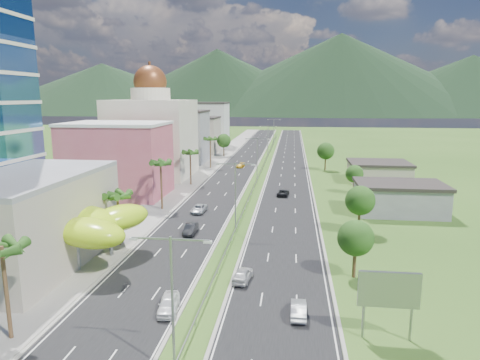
% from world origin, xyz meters
% --- Properties ---
extents(ground, '(500.00, 500.00, 0.00)m').
position_xyz_m(ground, '(0.00, 0.00, 0.00)').
color(ground, '#2D5119').
rests_on(ground, ground).
extents(road_left, '(11.00, 260.00, 0.04)m').
position_xyz_m(road_left, '(-7.50, 90.00, 0.02)').
color(road_left, black).
rests_on(road_left, ground).
extents(road_right, '(11.00, 260.00, 0.04)m').
position_xyz_m(road_right, '(7.50, 90.00, 0.02)').
color(road_right, black).
rests_on(road_right, ground).
extents(sidewalk_left, '(7.00, 260.00, 0.12)m').
position_xyz_m(sidewalk_left, '(-17.00, 90.00, 0.06)').
color(sidewalk_left, gray).
rests_on(sidewalk_left, ground).
extents(median_guardrail, '(0.10, 216.06, 0.76)m').
position_xyz_m(median_guardrail, '(0.00, 71.99, 0.62)').
color(median_guardrail, gray).
rests_on(median_guardrail, ground).
extents(streetlight_median_a, '(6.04, 0.25, 11.00)m').
position_xyz_m(streetlight_median_a, '(0.00, -25.00, 6.75)').
color(streetlight_median_a, gray).
rests_on(streetlight_median_a, ground).
extents(streetlight_median_b, '(6.04, 0.25, 11.00)m').
position_xyz_m(streetlight_median_b, '(0.00, 10.00, 6.75)').
color(streetlight_median_b, gray).
rests_on(streetlight_median_b, ground).
extents(streetlight_median_c, '(6.04, 0.25, 11.00)m').
position_xyz_m(streetlight_median_c, '(0.00, 50.00, 6.75)').
color(streetlight_median_c, gray).
rests_on(streetlight_median_c, ground).
extents(streetlight_median_d, '(6.04, 0.25, 11.00)m').
position_xyz_m(streetlight_median_d, '(0.00, 95.00, 6.75)').
color(streetlight_median_d, gray).
rests_on(streetlight_median_d, ground).
extents(streetlight_median_e, '(6.04, 0.25, 11.00)m').
position_xyz_m(streetlight_median_e, '(0.00, 140.00, 6.75)').
color(streetlight_median_e, gray).
rests_on(streetlight_median_e, ground).
extents(lime_canopy, '(18.00, 15.00, 7.40)m').
position_xyz_m(lime_canopy, '(-20.00, -4.00, 4.99)').
color(lime_canopy, '#B2E516').
rests_on(lime_canopy, ground).
extents(pink_shophouse, '(20.00, 15.00, 15.00)m').
position_xyz_m(pink_shophouse, '(-28.00, 32.00, 7.50)').
color(pink_shophouse, '#BB4D60').
rests_on(pink_shophouse, ground).
extents(domed_building, '(20.00, 20.00, 28.70)m').
position_xyz_m(domed_building, '(-28.00, 55.00, 11.35)').
color(domed_building, beige).
rests_on(domed_building, ground).
extents(midrise_grey, '(16.00, 15.00, 16.00)m').
position_xyz_m(midrise_grey, '(-27.00, 80.00, 8.00)').
color(midrise_grey, gray).
rests_on(midrise_grey, ground).
extents(midrise_beige, '(16.00, 15.00, 13.00)m').
position_xyz_m(midrise_beige, '(-27.00, 102.00, 6.50)').
color(midrise_beige, '#AB9E8C').
rests_on(midrise_beige, ground).
extents(midrise_white, '(16.00, 15.00, 18.00)m').
position_xyz_m(midrise_white, '(-27.00, 125.00, 9.00)').
color(midrise_white, silver).
rests_on(midrise_white, ground).
extents(billboard, '(5.20, 0.35, 6.20)m').
position_xyz_m(billboard, '(17.00, -18.00, 4.42)').
color(billboard, gray).
rests_on(billboard, ground).
extents(shed_near, '(15.00, 10.00, 5.00)m').
position_xyz_m(shed_near, '(28.00, 25.00, 2.50)').
color(shed_near, gray).
rests_on(shed_near, ground).
extents(shed_far, '(14.00, 12.00, 4.40)m').
position_xyz_m(shed_far, '(30.00, 55.00, 2.20)').
color(shed_far, '#AB9E8C').
rests_on(shed_far, ground).
extents(palm_tree_a, '(3.60, 3.60, 9.10)m').
position_xyz_m(palm_tree_a, '(-15.50, -22.00, 8.02)').
color(palm_tree_a, '#47301C').
rests_on(palm_tree_a, ground).
extents(palm_tree_b, '(3.60, 3.60, 8.10)m').
position_xyz_m(palm_tree_b, '(-15.50, 2.00, 7.06)').
color(palm_tree_b, '#47301C').
rests_on(palm_tree_b, ground).
extents(palm_tree_c, '(3.60, 3.60, 9.60)m').
position_xyz_m(palm_tree_c, '(-15.50, 22.00, 8.50)').
color(palm_tree_c, '#47301C').
rests_on(palm_tree_c, ground).
extents(palm_tree_d, '(3.60, 3.60, 8.60)m').
position_xyz_m(palm_tree_d, '(-15.50, 45.00, 7.54)').
color(palm_tree_d, '#47301C').
rests_on(palm_tree_d, ground).
extents(palm_tree_e, '(3.60, 3.60, 9.40)m').
position_xyz_m(palm_tree_e, '(-15.50, 70.00, 8.31)').
color(palm_tree_e, '#47301C').
rests_on(palm_tree_e, ground).
extents(leafy_tree_lfar, '(4.90, 4.90, 8.05)m').
position_xyz_m(leafy_tree_lfar, '(-15.50, 95.00, 5.58)').
color(leafy_tree_lfar, '#47301C').
rests_on(leafy_tree_lfar, ground).
extents(leafy_tree_ra, '(4.20, 4.20, 6.90)m').
position_xyz_m(leafy_tree_ra, '(16.00, -5.00, 4.78)').
color(leafy_tree_ra, '#47301C').
rests_on(leafy_tree_ra, ground).
extents(leafy_tree_rb, '(4.55, 4.55, 7.47)m').
position_xyz_m(leafy_tree_rb, '(19.00, 12.00, 5.18)').
color(leafy_tree_rb, '#47301C').
rests_on(leafy_tree_rb, ground).
extents(leafy_tree_rc, '(3.85, 3.85, 6.33)m').
position_xyz_m(leafy_tree_rc, '(22.00, 40.00, 4.37)').
color(leafy_tree_rc, '#47301C').
rests_on(leafy_tree_rc, ground).
extents(leafy_tree_rd, '(4.90, 4.90, 8.05)m').
position_xyz_m(leafy_tree_rd, '(18.00, 70.00, 5.58)').
color(leafy_tree_rd, '#47301C').
rests_on(leafy_tree_rd, ground).
extents(mountain_ridge, '(860.00, 140.00, 90.00)m').
position_xyz_m(mountain_ridge, '(60.00, 450.00, 0.00)').
color(mountain_ridge, black).
rests_on(mountain_ridge, ground).
extents(car_white_near_left, '(2.48, 4.84, 1.58)m').
position_xyz_m(car_white_near_left, '(-3.20, -15.62, 0.83)').
color(car_white_near_left, white).
rests_on(car_white_near_left, road_left).
extents(car_dark_left, '(1.68, 4.68, 1.53)m').
position_xyz_m(car_dark_left, '(-6.78, 8.46, 0.81)').
color(car_dark_left, black).
rests_on(car_dark_left, road_left).
extents(car_silver_mid_left, '(2.44, 4.99, 1.36)m').
position_xyz_m(car_silver_mid_left, '(-8.20, 20.74, 0.72)').
color(car_silver_mid_left, '#B0B3B8').
rests_on(car_silver_mid_left, road_left).
extents(car_yellow_far_left, '(2.44, 4.56, 1.26)m').
position_xyz_m(car_yellow_far_left, '(-6.68, 71.72, 0.67)').
color(car_yellow_far_left, gold).
rests_on(car_yellow_far_left, road_left).
extents(car_white_near_right, '(2.30, 4.57, 1.49)m').
position_xyz_m(car_white_near_right, '(3.20, -7.69, 0.79)').
color(car_white_near_right, silver).
rests_on(car_white_near_right, road_right).
extents(car_silver_right, '(1.50, 4.22, 1.39)m').
position_xyz_m(car_silver_right, '(9.46, -14.98, 0.73)').
color(car_silver_right, '#B6B9BF').
rests_on(car_silver_right, road_right).
extents(car_dark_far_right, '(2.75, 5.00, 1.33)m').
position_xyz_m(car_dark_far_right, '(6.79, 36.08, 0.70)').
color(car_dark_far_right, black).
rests_on(car_dark_far_right, road_right).
extents(motorcycle, '(0.61, 1.77, 1.12)m').
position_xyz_m(motorcycle, '(-9.26, -11.79, 0.60)').
color(motorcycle, black).
rests_on(motorcycle, road_left).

